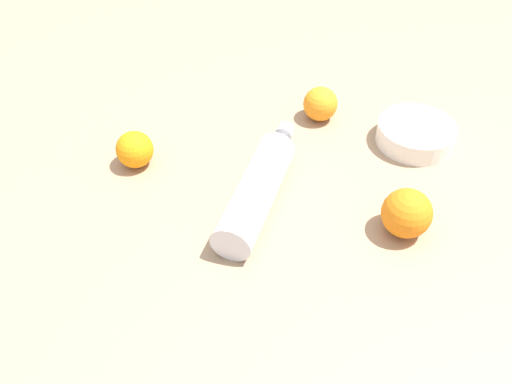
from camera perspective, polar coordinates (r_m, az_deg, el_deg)
The scene contains 6 objects.
ground_plane at distance 0.89m, azimuth 2.72°, elevation -1.73°, with size 2.40×2.40×0.00m, color #9E7F60.
water_bottle at distance 0.88m, azimuth 0.43°, elevation 0.90°, with size 0.13×0.31×0.07m.
orange_0 at distance 0.97m, azimuth -13.04°, elevation 4.52°, with size 0.07×0.07×0.07m, color orange.
orange_1 at distance 0.86m, azimuth 16.05°, elevation -2.23°, with size 0.08×0.08×0.08m, color orange.
orange_2 at distance 1.07m, azimuth 7.00°, elevation 9.48°, with size 0.07×0.07×0.07m, color orange.
ceramic_bowl at distance 1.05m, azimuth 16.93°, elevation 6.06°, with size 0.15×0.15×0.04m, color white.
Camera 1 is at (0.29, -0.55, 0.63)m, focal length 36.83 mm.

